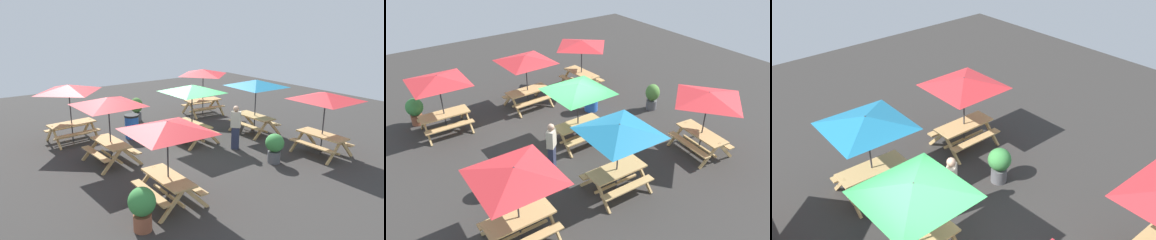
# 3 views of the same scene
# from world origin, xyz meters

# --- Properties ---
(ground_plane) EXTENTS (27.28, 27.28, 0.00)m
(ground_plane) POSITION_xyz_m (0.00, 0.00, 0.00)
(ground_plane) COLOR #33302D
(ground_plane) RESTS_ON ground
(picnic_table_0) EXTENTS (2.16, 2.16, 2.34)m
(picnic_table_0) POSITION_xyz_m (3.19, 3.50, 1.99)
(picnic_table_0) COLOR tan
(picnic_table_0) RESTS_ON ground
(picnic_table_1) EXTENTS (2.83, 2.83, 2.34)m
(picnic_table_1) POSITION_xyz_m (-3.50, -3.33, 1.99)
(picnic_table_1) COLOR tan
(picnic_table_1) RESTS_ON ground
(picnic_table_2) EXTENTS (2.83, 2.83, 2.34)m
(picnic_table_2) POSITION_xyz_m (0.35, -0.34, 1.99)
(picnic_table_2) COLOR tan
(picnic_table_2) RESTS_ON ground
(picnic_table_3) EXTENTS (2.83, 2.83, 2.34)m
(picnic_table_3) POSITION_xyz_m (-0.24, -3.21, 1.99)
(picnic_table_3) COLOR tan
(picnic_table_3) RESTS_ON ground
(picnic_table_4) EXTENTS (2.83, 2.83, 2.34)m
(picnic_table_4) POSITION_xyz_m (-3.37, 3.10, 1.99)
(picnic_table_4) COLOR tan
(picnic_table_4) RESTS_ON ground
(picnic_table_5) EXTENTS (2.83, 2.83, 2.34)m
(picnic_table_5) POSITION_xyz_m (0.18, 3.17, 1.99)
(picnic_table_5) COLOR tan
(picnic_table_5) RESTS_ON ground
(picnic_table_6) EXTENTS (2.19, 2.19, 2.34)m
(picnic_table_6) POSITION_xyz_m (3.49, -3.27, 1.99)
(picnic_table_6) COLOR tan
(picnic_table_6) RESTS_ON ground
(trash_bin_blue) EXTENTS (0.59, 0.59, 0.98)m
(trash_bin_blue) POSITION_xyz_m (2.19, 1.37, 0.49)
(trash_bin_blue) COLOR blue
(trash_bin_blue) RESTS_ON ground
(potted_plant_0) EXTENTS (0.58, 0.58, 1.12)m
(potted_plant_0) POSITION_xyz_m (4.37, 0.01, 0.62)
(potted_plant_0) COLOR #59595B
(potted_plant_0) RESTS_ON ground
(potted_plant_1) EXTENTS (0.63, 0.63, 1.03)m
(potted_plant_1) POSITION_xyz_m (-3.05, -1.35, 0.59)
(potted_plant_1) COLOR #59595B
(potted_plant_1) RESTS_ON ground
(potted_plant_2) EXTENTS (0.66, 0.66, 1.09)m
(potted_plant_2) POSITION_xyz_m (-4.15, 4.31, 0.64)
(potted_plant_2) COLOR #935138
(potted_plant_2) RESTS_ON ground
(person_standing) EXTENTS (0.42, 0.40, 1.67)m
(person_standing) POSITION_xyz_m (-1.26, -1.19, 0.89)
(person_standing) COLOR #2D334C
(person_standing) RESTS_ON ground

